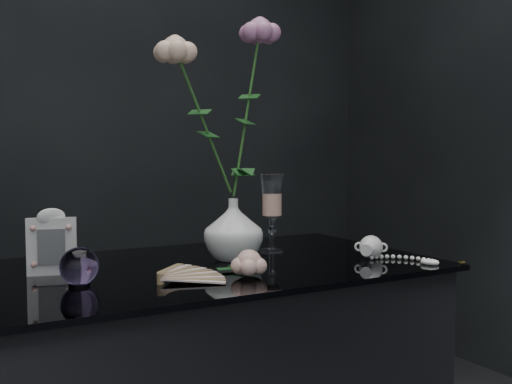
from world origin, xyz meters
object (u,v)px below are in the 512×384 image
pearl_jar (371,246)px  paperweight (79,266)px  picture_frame (52,242)px  loose_rose (249,263)px  wine_glass (272,213)px  vase (233,229)px

pearl_jar → paperweight: bearing=-143.0°
picture_frame → loose_rose: (0.34, -0.21, -0.04)m
picture_frame → paperweight: 0.13m
wine_glass → pearl_jar: wine_glass is taller
wine_glass → paperweight: wine_glass is taller
loose_rose → wine_glass: bearing=28.4°
picture_frame → pearl_jar: bearing=2.4°
paperweight → pearl_jar: size_ratio=0.37×
vase → loose_rose: vase is taller
paperweight → loose_rose: (0.31, -0.08, -0.01)m
wine_glass → picture_frame: (-0.53, -0.01, -0.03)m
wine_glass → loose_rose: wine_glass is taller
vase → paperweight: bearing=-166.2°
vase → wine_glass: (0.13, 0.05, 0.03)m
vase → paperweight: (-0.37, -0.09, -0.03)m
pearl_jar → vase: bearing=-164.1°
vase → pearl_jar: bearing=-25.2°
paperweight → pearl_jar: bearing=-4.0°
picture_frame → loose_rose: size_ratio=0.85×
loose_rose → picture_frame: bearing=126.8°
pearl_jar → loose_rose: bearing=-132.6°
vase → pearl_jar: size_ratio=0.72×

